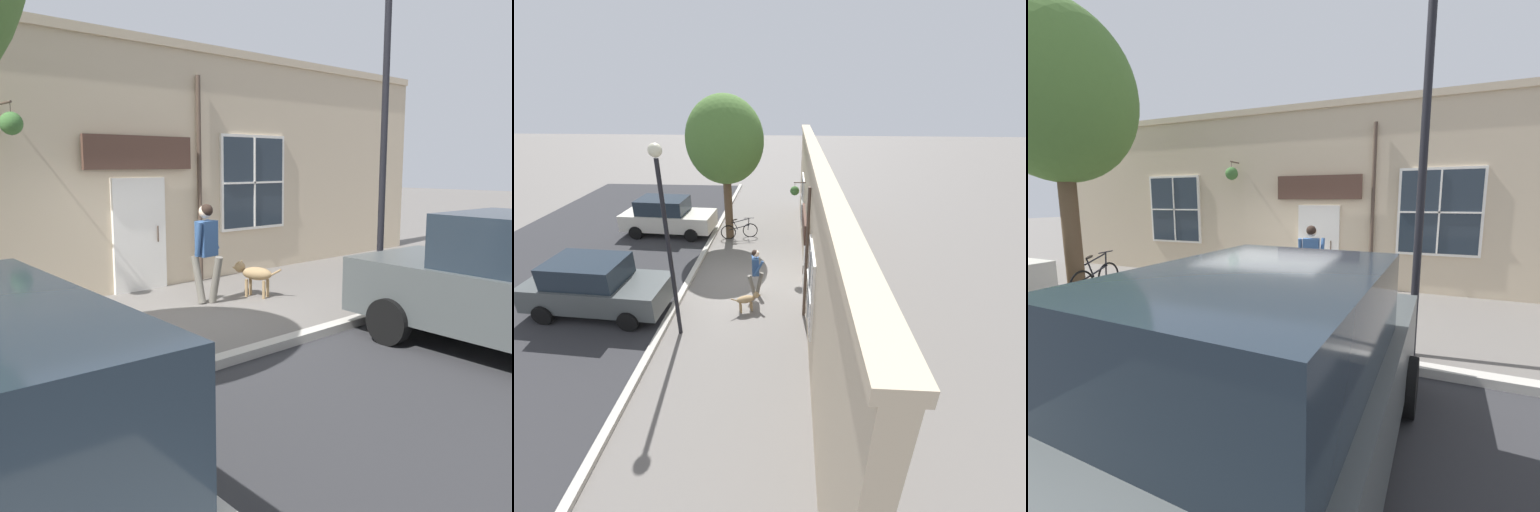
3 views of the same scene
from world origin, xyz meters
The scene contains 9 objects.
ground_plane centered at (0.00, 0.00, 0.00)m, with size 90.00×90.00×0.00m, color #66605B.
storefront_facade centered at (-2.34, -0.01, 2.33)m, with size 0.95×18.00×4.64m.
pedestrian_walking centered at (-0.54, 0.69, 1.02)m, with size 0.57×0.55×1.70m.
dog_on_leash centered at (-0.36, 1.61, 0.42)m, with size 0.94×0.45×0.64m.
street_tree_by_curb centered at (1.15, -4.29, 4.31)m, with size 3.30×2.97×6.22m.
leaning_bicycle centered at (0.72, -4.26, 0.38)m, with size 1.69×0.46×1.00m.
parked_car_mid_block centered at (4.30, 1.85, 0.88)m, with size 4.40×2.13×1.75m.
street_lamp centered at (1.45, 2.83, 3.40)m, with size 0.32×0.32×5.26m.
fire_hydrant centered at (1.30, -5.42, 0.40)m, with size 0.34×0.20×0.77m.
Camera 3 is at (6.48, 2.82, 2.20)m, focal length 24.00 mm.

